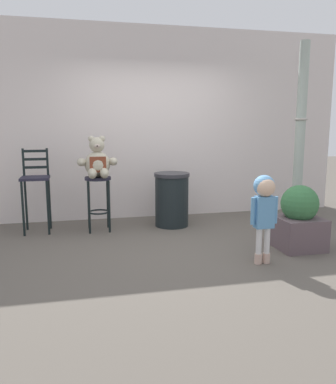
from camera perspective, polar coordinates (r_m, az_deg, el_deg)
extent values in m
plane|color=#5A534B|center=(4.89, 1.71, -7.99)|extent=(24.00, 24.00, 0.00)
cube|color=silver|center=(6.44, -2.39, 9.93)|extent=(6.39, 0.30, 3.02)
cylinder|color=#211F30|center=(5.55, -10.25, 1.99)|extent=(0.37, 0.37, 0.04)
cylinder|color=black|center=(5.47, -11.49, -2.27)|extent=(0.03, 0.03, 0.73)
cylinder|color=black|center=(5.48, -8.62, -2.16)|extent=(0.03, 0.03, 0.73)
cylinder|color=black|center=(5.74, -11.56, -1.71)|extent=(0.03, 0.03, 0.73)
cylinder|color=black|center=(5.75, -8.83, -1.60)|extent=(0.03, 0.03, 0.73)
torus|color=black|center=(5.63, -10.10, -2.89)|extent=(0.30, 0.30, 0.02)
sphere|color=#B2AB93|center=(5.52, -10.31, 4.03)|extent=(0.36, 0.36, 0.36)
cube|color=brown|center=(5.38, -10.24, 3.98)|extent=(0.22, 0.03, 0.21)
sphere|color=#B2AB93|center=(5.50, -10.39, 6.81)|extent=(0.21, 0.21, 0.21)
ellipsoid|color=#B1A092|center=(5.41, -10.35, 6.63)|extent=(0.09, 0.07, 0.06)
sphere|color=black|center=(5.39, -10.33, 6.64)|extent=(0.02, 0.02, 0.02)
sphere|color=#B2AB93|center=(5.50, -11.20, 7.67)|extent=(0.08, 0.08, 0.08)
sphere|color=#B2AB93|center=(5.50, -9.64, 7.72)|extent=(0.08, 0.08, 0.08)
ellipsoid|color=#B2AB93|center=(5.49, -12.56, 4.29)|extent=(0.12, 0.20, 0.11)
ellipsoid|color=#B2AB93|center=(5.51, -8.06, 4.45)|extent=(0.12, 0.20, 0.11)
ellipsoid|color=#B2AB93|center=(5.36, -11.04, 2.69)|extent=(0.12, 0.30, 0.14)
ellipsoid|color=#B2AB93|center=(5.37, -9.33, 2.75)|extent=(0.12, 0.30, 0.14)
cylinder|color=#C8A594|center=(4.41, 13.08, -9.49)|extent=(0.08, 0.08, 0.11)
cylinder|color=silver|center=(4.35, 13.19, -6.99)|extent=(0.06, 0.06, 0.29)
cylinder|color=#C8A594|center=(4.45, 14.21, -9.36)|extent=(0.08, 0.08, 0.11)
cylinder|color=silver|center=(4.39, 14.32, -6.88)|extent=(0.06, 0.06, 0.29)
cube|color=#558FBF|center=(4.29, 13.93, -2.87)|extent=(0.20, 0.11, 0.34)
cylinder|color=#558FBF|center=(4.23, 12.37, -2.75)|extent=(0.05, 0.05, 0.29)
cylinder|color=#558FBF|center=(4.34, 15.46, -2.55)|extent=(0.05, 0.05, 0.29)
sphere|color=#D8B293|center=(4.24, 14.08, 0.72)|extent=(0.21, 0.21, 0.21)
sphere|color=#5B93C4|center=(4.26, 13.92, 0.92)|extent=(0.23, 0.23, 0.23)
cylinder|color=black|center=(5.79, 0.56, -1.35)|extent=(0.49, 0.49, 0.75)
cylinder|color=#2D2D33|center=(5.73, 0.57, 2.56)|extent=(0.52, 0.52, 0.05)
cylinder|color=#A7B19A|center=(6.50, 18.19, -3.17)|extent=(0.35, 0.35, 0.18)
cylinder|color=#A3B1A5|center=(6.34, 18.85, 8.91)|extent=(0.15, 0.15, 2.54)
torus|color=#ADA89E|center=(6.34, 18.91, 10.06)|extent=(0.20, 0.20, 0.04)
cube|color=#211F30|center=(5.67, -18.91, 1.95)|extent=(0.38, 0.38, 0.03)
cylinder|color=black|center=(5.60, -20.50, -2.34)|extent=(0.03, 0.03, 0.75)
cylinder|color=black|center=(5.56, -17.19, -2.23)|extent=(0.03, 0.03, 0.75)
cylinder|color=black|center=(5.91, -20.10, -1.69)|extent=(0.03, 0.03, 0.75)
cylinder|color=black|center=(5.88, -16.97, -1.58)|extent=(0.03, 0.03, 0.75)
cylinder|color=black|center=(5.83, -20.45, 4.13)|extent=(0.03, 0.03, 0.38)
cylinder|color=black|center=(5.79, -17.27, 4.27)|extent=(0.03, 0.03, 0.38)
cube|color=black|center=(5.82, -18.82, 3.45)|extent=(0.32, 0.02, 0.04)
cube|color=black|center=(5.80, -18.88, 4.58)|extent=(0.32, 0.02, 0.04)
cube|color=black|center=(5.80, -18.95, 5.71)|extent=(0.32, 0.02, 0.04)
cube|color=#5E4C52|center=(5.03, 18.52, -5.69)|extent=(0.53, 0.53, 0.39)
sphere|color=#376F40|center=(4.95, 18.75, -1.62)|extent=(0.45, 0.45, 0.45)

